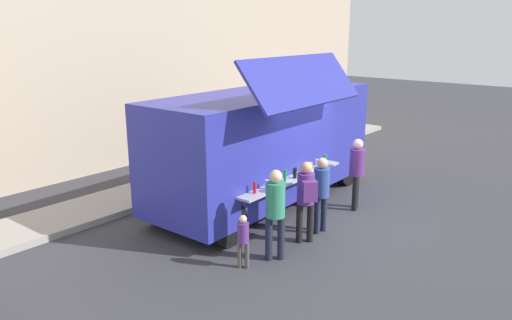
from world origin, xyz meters
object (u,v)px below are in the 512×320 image
at_px(trash_bin, 285,141).
at_px(customer_extra_browsing, 357,168).
at_px(customer_rear_waiting, 275,207).
at_px(customer_front_ordering, 321,188).
at_px(customer_mid_with_backpack, 306,194).
at_px(food_truck_main, 266,143).
at_px(child_near_queue, 243,237).

bearing_deg(trash_bin, customer_extra_browsing, -124.07).
xyz_separation_m(trash_bin, customer_extra_browsing, (-2.89, -4.27, 0.51)).
xyz_separation_m(trash_bin, customer_rear_waiting, (-6.19, -4.44, 0.53)).
bearing_deg(customer_extra_browsing, customer_rear_waiting, 70.10).
xyz_separation_m(trash_bin, customer_front_ordering, (-4.59, -4.39, 0.46)).
distance_m(customer_mid_with_backpack, customer_rear_waiting, 0.97).
height_order(trash_bin, customer_rear_waiting, customer_rear_waiting).
height_order(customer_rear_waiting, customer_extra_browsing, customer_rear_waiting).
height_order(food_truck_main, customer_mid_with_backpack, food_truck_main).
distance_m(food_truck_main, customer_rear_waiting, 3.17).
xyz_separation_m(food_truck_main, customer_extra_browsing, (0.99, -1.95, -0.48)).
relative_size(trash_bin, child_near_queue, 1.02).
bearing_deg(food_truck_main, customer_mid_with_backpack, -124.57).
relative_size(food_truck_main, customer_front_ordering, 3.95).
bearing_deg(customer_front_ordering, child_near_queue, 93.50).
distance_m(customer_front_ordering, customer_rear_waiting, 1.61).
bearing_deg(customer_mid_with_backpack, customer_rear_waiting, 128.68).
height_order(trash_bin, customer_mid_with_backpack, customer_mid_with_backpack).
distance_m(customer_front_ordering, customer_mid_with_backpack, 0.65).
bearing_deg(customer_mid_with_backpack, customer_front_ordering, -45.60).
bearing_deg(customer_rear_waiting, customer_extra_browsing, -47.51).
height_order(customer_mid_with_backpack, customer_rear_waiting, customer_rear_waiting).
xyz_separation_m(food_truck_main, child_near_queue, (-2.94, -1.89, -0.90)).
bearing_deg(child_near_queue, food_truck_main, -0.34).
bearing_deg(customer_front_ordering, customer_extra_browsing, -77.80).
height_order(food_truck_main, trash_bin, food_truck_main).
bearing_deg(customer_rear_waiting, food_truck_main, -7.97).
bearing_deg(customer_extra_browsing, customer_mid_with_backpack, 71.55).
bearing_deg(child_near_queue, customer_extra_browsing, -33.96).
xyz_separation_m(customer_front_ordering, customer_extra_browsing, (1.70, 0.12, 0.05)).
height_order(trash_bin, customer_front_ordering, customer_front_ordering).
bearing_deg(trash_bin, customer_mid_with_backpack, -139.58).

